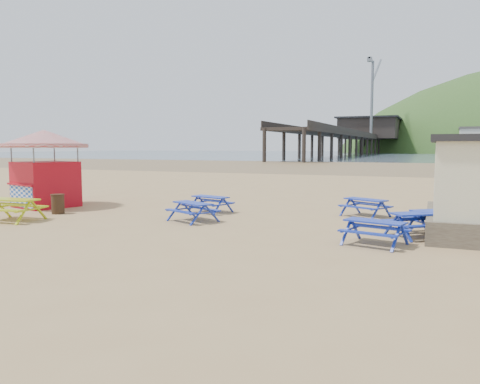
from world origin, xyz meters
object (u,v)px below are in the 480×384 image
at_px(litter_bin, 58,204).
at_px(picnic_table_yellow, 12,210).
at_px(ice_cream_kiosk, 45,158).
at_px(picnic_table_blue_a, 210,204).
at_px(picnic_table_blue_b, 365,208).

bearing_deg(litter_bin, picnic_table_yellow, -95.44).
xyz_separation_m(picnic_table_yellow, ice_cream_kiosk, (-2.01, 3.69, 1.84)).
bearing_deg(picnic_table_blue_a, picnic_table_yellow, -124.32).
bearing_deg(ice_cream_kiosk, litter_bin, -18.47).
relative_size(picnic_table_blue_b, litter_bin, 2.59).
distance_m(picnic_table_yellow, ice_cream_kiosk, 4.59).
xyz_separation_m(picnic_table_blue_a, picnic_table_blue_b, (6.29, 1.33, 0.01)).
bearing_deg(picnic_table_blue_a, picnic_table_blue_b, 28.01).
bearing_deg(ice_cream_kiosk, picnic_table_blue_a, 25.90).
xyz_separation_m(picnic_table_blue_b, picnic_table_yellow, (-12.22, -6.25, 0.06)).
height_order(picnic_table_yellow, ice_cream_kiosk, ice_cream_kiosk).
distance_m(picnic_table_blue_b, ice_cream_kiosk, 14.58).
height_order(picnic_table_blue_b, ice_cream_kiosk, ice_cream_kiosk).
distance_m(picnic_table_blue_a, litter_bin, 6.38).
bearing_deg(picnic_table_blue_b, ice_cream_kiosk, -142.20).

